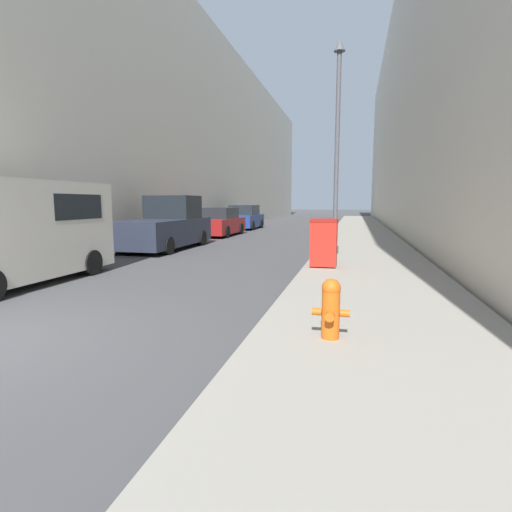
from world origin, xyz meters
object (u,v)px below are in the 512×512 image
object	(u,v)px
parked_sedan_near	(220,223)
parked_sedan_far	(244,218)
fire_hydrant	(331,307)
lamppost	(337,138)
white_van	(15,228)
pickup_truck	(166,227)
trash_bin	(324,242)

from	to	relation	value
parked_sedan_near	parked_sedan_far	xyz separation A→B (m)	(-0.19, 5.88, 0.04)
fire_hydrant	lamppost	size ratio (longest dim) A/B	0.11
fire_hydrant	lamppost	xyz separation A→B (m)	(-0.37, 8.55, 3.32)
white_van	lamppost	bearing A→B (deg)	42.06
white_van	parked_sedan_near	world-z (taller)	white_van
white_van	parked_sedan_near	size ratio (longest dim) A/B	1.08
fire_hydrant	parked_sedan_far	world-z (taller)	parked_sedan_far
lamppost	parked_sedan_far	bearing A→B (deg)	116.87
fire_hydrant	pickup_truck	size ratio (longest dim) A/B	0.15
trash_bin	white_van	xyz separation A→B (m)	(-6.59, -3.20, 0.48)
trash_bin	parked_sedan_far	distance (m)	17.72
parked_sedan_near	fire_hydrant	bearing A→B (deg)	-66.54
parked_sedan_far	trash_bin	bearing A→B (deg)	-67.75
trash_bin	parked_sedan_near	xyz separation A→B (m)	(-6.51, 10.52, -0.08)
trash_bin	pickup_truck	distance (m)	7.78
trash_bin	lamppost	xyz separation A→B (m)	(0.14, 2.88, 3.08)
pickup_truck	fire_hydrant	bearing A→B (deg)	-54.06
lamppost	pickup_truck	bearing A→B (deg)	169.47
lamppost	pickup_truck	xyz separation A→B (m)	(-6.73, 1.25, -3.01)
white_van	pickup_truck	world-z (taller)	white_van
parked_sedan_near	lamppost	bearing A→B (deg)	-48.95
parked_sedan_near	trash_bin	bearing A→B (deg)	-58.24
fire_hydrant	trash_bin	world-z (taller)	trash_bin
lamppost	white_van	distance (m)	9.43
lamppost	parked_sedan_far	world-z (taller)	lamppost
trash_bin	pickup_truck	bearing A→B (deg)	147.93
trash_bin	lamppost	bearing A→B (deg)	87.17
parked_sedan_near	parked_sedan_far	size ratio (longest dim) A/B	1.07
parked_sedan_far	parked_sedan_near	bearing A→B (deg)	-88.12
trash_bin	parked_sedan_far	bearing A→B (deg)	112.25
fire_hydrant	parked_sedan_far	bearing A→B (deg)	108.12
pickup_truck	parked_sedan_near	world-z (taller)	pickup_truck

